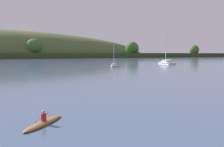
# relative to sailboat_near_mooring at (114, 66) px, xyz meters

# --- Properties ---
(sailboat_near_mooring) EXTENTS (3.64, 6.18, 8.45)m
(sailboat_near_mooring) POSITION_rel_sailboat_near_mooring_xyz_m (0.00, 0.00, 0.00)
(sailboat_near_mooring) COLOR #ADB2BC
(sailboat_near_mooring) RESTS_ON ground
(sailboat_midwater_white) EXTENTS (4.17, 9.37, 15.80)m
(sailboat_midwater_white) POSITION_rel_sailboat_near_mooring_xyz_m (26.97, 8.80, 0.14)
(sailboat_midwater_white) COLOR white
(sailboat_midwater_white) RESTS_ON ground
(canoe_with_paddler) EXTENTS (2.97, 3.22, 1.02)m
(canoe_with_paddler) POSITION_rel_sailboat_near_mooring_xyz_m (-27.46, -54.66, -0.09)
(canoe_with_paddler) COLOR brown
(canoe_with_paddler) RESTS_ON ground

